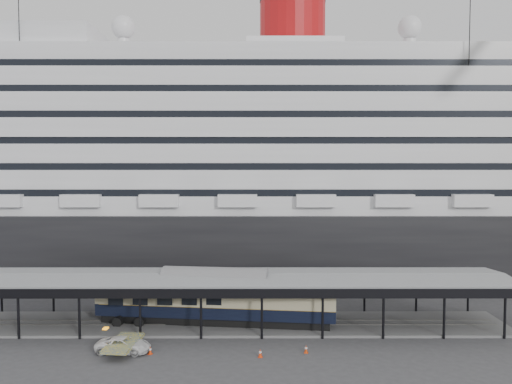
# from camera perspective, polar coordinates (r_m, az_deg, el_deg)

# --- Properties ---
(ground) EXTENTS (200.00, 200.00, 0.00)m
(ground) POSITION_cam_1_polar(r_m,az_deg,el_deg) (48.63, -2.87, -16.75)
(ground) COLOR #38383B
(ground) RESTS_ON ground
(cruise_ship) EXTENTS (130.00, 30.00, 43.90)m
(cruise_ship) POSITION_cam_1_polar(r_m,az_deg,el_deg) (77.77, -1.73, 4.41)
(cruise_ship) COLOR black
(cruise_ship) RESTS_ON ground
(platform_canopy) EXTENTS (56.00, 9.18, 5.30)m
(platform_canopy) POSITION_cam_1_polar(r_m,az_deg,el_deg) (52.68, -2.61, -12.49)
(platform_canopy) COLOR slate
(platform_canopy) RESTS_ON ground
(port_truck) EXTENTS (4.95, 2.64, 1.32)m
(port_truck) POSITION_cam_1_polar(r_m,az_deg,el_deg) (47.39, -14.92, -16.54)
(port_truck) COLOR white
(port_truck) RESTS_ON ground
(pullman_carriage) EXTENTS (24.74, 6.00, 24.09)m
(pullman_carriage) POSITION_cam_1_polar(r_m,az_deg,el_deg) (52.65, -4.70, -11.90)
(pullman_carriage) COLOR black
(pullman_carriage) RESTS_ON ground
(traffic_cone_left) EXTENTS (0.44, 0.44, 0.72)m
(traffic_cone_left) POSITION_cam_1_polar(r_m,az_deg,el_deg) (46.56, -12.00, -17.26)
(traffic_cone_left) COLOR red
(traffic_cone_left) RESTS_ON ground
(traffic_cone_mid) EXTENTS (0.41, 0.41, 0.73)m
(traffic_cone_mid) POSITION_cam_1_polar(r_m,az_deg,el_deg) (44.99, 0.49, -17.93)
(traffic_cone_mid) COLOR red
(traffic_cone_mid) RESTS_ON ground
(traffic_cone_right) EXTENTS (0.42, 0.42, 0.72)m
(traffic_cone_right) POSITION_cam_1_polar(r_m,az_deg,el_deg) (46.13, 5.74, -17.41)
(traffic_cone_right) COLOR red
(traffic_cone_right) RESTS_ON ground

